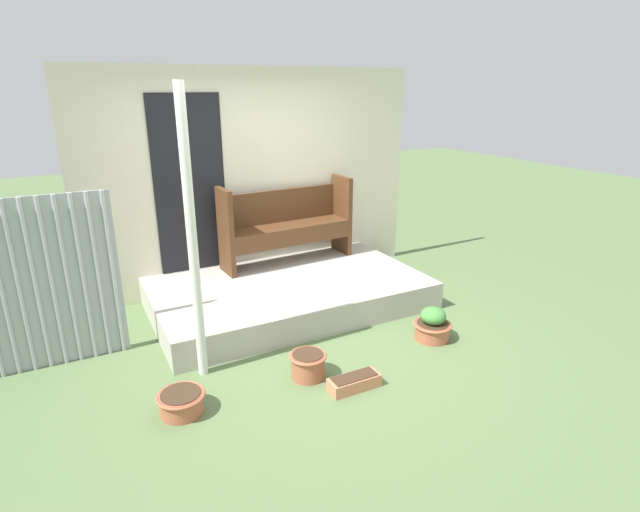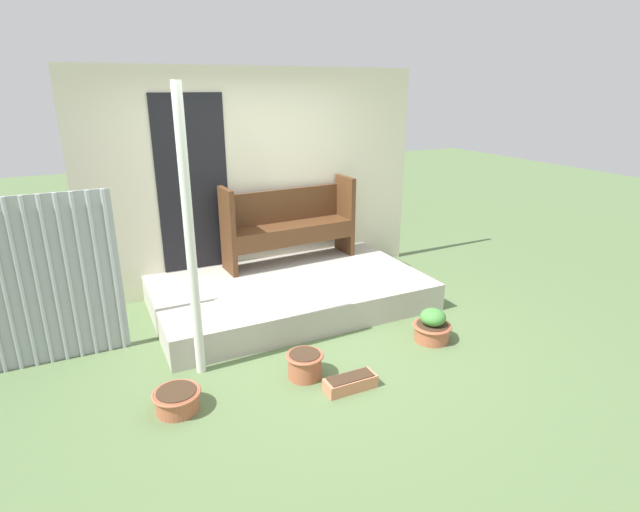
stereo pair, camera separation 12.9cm
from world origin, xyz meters
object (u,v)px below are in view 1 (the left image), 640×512
flower_pot_left (181,402)px  support_post (192,240)px  flower_pot_right (432,325)px  bench (286,221)px  flower_pot_middle (308,364)px  planter_box_rect (354,382)px

flower_pot_left → support_post: bearing=58.5°
flower_pot_left → flower_pot_right: size_ratio=0.98×
bench → flower_pot_left: bearing=-134.7°
support_post → bench: (1.50, 1.56, -0.39)m
support_post → flower_pot_middle: 1.43m
support_post → bench: bearing=46.1°
planter_box_rect → flower_pot_left: bearing=165.9°
flower_pot_right → flower_pot_middle: bearing=-178.0°
flower_pot_left → planter_box_rect: flower_pot_left is taller
flower_pot_left → flower_pot_middle: 1.08m
flower_pot_middle → planter_box_rect: bearing=-51.6°
flower_pot_middle → flower_pot_right: bearing=2.0°
planter_box_rect → flower_pot_middle: bearing=128.4°
flower_pot_right → bench: bearing=108.7°
support_post → flower_pot_left: support_post is taller
support_post → flower_pot_right: (2.18, -0.43, -1.07)m
bench → flower_pot_middle: 2.28m
flower_pot_left → flower_pot_middle: bearing=-0.2°
flower_pot_left → bench: bearing=48.6°
flower_pot_left → planter_box_rect: size_ratio=0.85×
support_post → planter_box_rect: support_post is taller
flower_pot_left → flower_pot_middle: flower_pot_middle is taller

